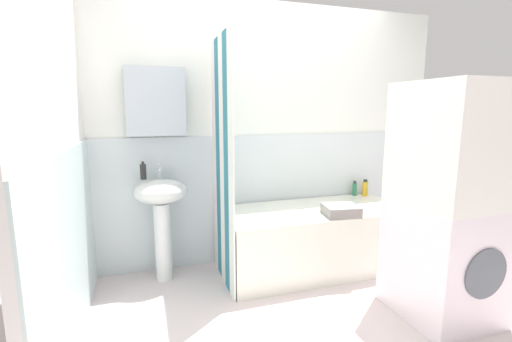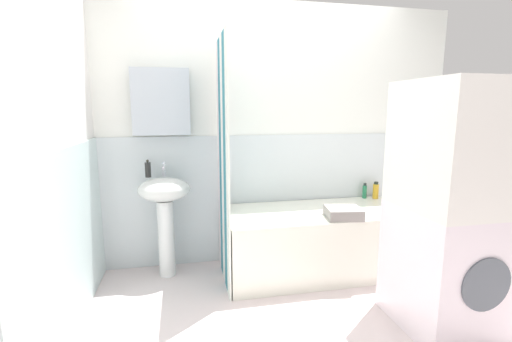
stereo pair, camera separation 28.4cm
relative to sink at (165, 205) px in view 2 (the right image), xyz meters
The scene contains 12 objects.
ground_plane 1.57m from the sink, 46.39° to the right, with size 4.80×5.60×0.04m, color silver.
wall_back_tiled 1.08m from the sink, 14.30° to the left, with size 3.60×0.18×2.40m.
wall_left_tiled 1.02m from the sink, 130.70° to the right, with size 0.07×1.81×2.40m.
sink is the anchor object (origin of this frame).
faucet 0.30m from the sink, 90.00° to the left, with size 0.03×0.12×0.12m.
soap_dispenser 0.33m from the sink, 155.18° to the left, with size 0.05×0.05×0.15m.
bathtub 1.38m from the sink, ahead, with size 1.64×0.75×0.56m, color white.
shower_curtain 0.63m from the sink, 20.79° to the right, with size 0.01×0.75×2.00m.
conditioner_bottle 2.04m from the sink, ahead, with size 0.06×0.06×0.17m.
shampoo_bottle 1.94m from the sink, ahead, with size 0.04×0.04×0.15m.
towel_folded 1.50m from the sink, 16.65° to the right, with size 0.28×0.25×0.08m, color gray.
washer_dryer_stack 2.16m from the sink, 31.40° to the right, with size 0.59×0.65×1.62m.
Camera 2 is at (-0.82, -1.99, 1.43)m, focal length 24.85 mm.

